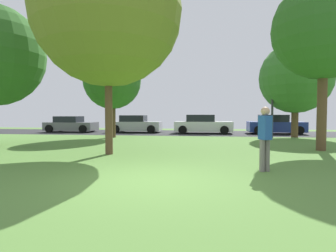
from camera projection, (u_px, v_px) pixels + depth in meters
ground_plane at (149, 180)px, 6.55m from camera, size 44.00×44.00×0.00m
road_strip at (190, 133)px, 22.39m from camera, size 44.00×6.40×0.01m
oak_tree_center at (296, 78)px, 18.17m from camera, size 4.61×4.61×6.19m
oak_tree_right at (324, 29)px, 11.57m from camera, size 4.18×4.18×7.17m
maple_tree_near at (112, 80)px, 18.07m from camera, size 3.73×3.73×5.57m
maple_tree_far at (108, 12)px, 10.50m from camera, size 5.59×5.59×8.17m
person_thrower at (265, 136)px, 7.50m from camera, size 0.34×0.38×1.74m
parked_car_grey at (71, 125)px, 23.47m from camera, size 4.14×2.05×1.32m
parked_car_silver at (136, 125)px, 23.00m from camera, size 4.11×2.02×1.41m
parked_car_white at (203, 125)px, 21.84m from camera, size 4.44×2.03×1.46m
parked_car_blue at (275, 125)px, 21.48m from camera, size 4.14×2.10×1.46m
street_lamp_post at (272, 103)px, 17.78m from camera, size 0.14×0.14×4.50m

